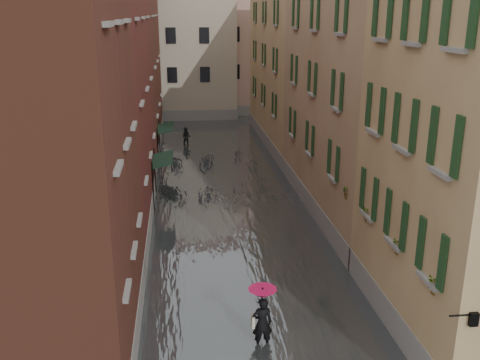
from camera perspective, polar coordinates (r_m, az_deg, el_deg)
ground at (r=19.49m, az=1.77°, el=-13.47°), size 120.00×120.00×0.00m
floodwater at (r=31.25m, az=-1.65°, el=-1.03°), size 10.00×60.00×0.20m
building_left_near at (r=15.61m, az=-23.19°, el=3.01°), size 6.00×8.00×13.00m
building_left_mid at (r=26.19m, az=-16.59°, el=8.49°), size 6.00×14.00×12.50m
building_left_far at (r=40.89m, az=-13.21°, el=12.81°), size 6.00×16.00×14.00m
building_right_mid at (r=27.46m, az=13.92°, el=9.62°), size 6.00×14.00×13.00m
building_right_far at (r=41.84m, az=6.72°, el=11.52°), size 6.00×16.00×11.50m
building_end_cream at (r=54.64m, az=-7.29°, el=13.67°), size 12.00×9.00×13.00m
building_end_pink at (r=57.30m, az=2.03°, el=13.46°), size 10.00×9.00×12.00m
awning_near at (r=28.73m, az=-8.32°, el=2.05°), size 1.09×2.88×2.80m
awning_far at (r=36.67m, az=-8.01°, el=5.44°), size 1.09×3.15×2.80m
wall_lantern at (r=14.37m, az=23.49°, el=-13.35°), size 0.71×0.22×0.35m
window_planters at (r=18.22m, az=15.23°, el=-4.10°), size 0.59×8.41×0.84m
pedestrian_main at (r=16.85m, az=2.38°, el=-14.07°), size 0.89×0.89×2.06m
pedestrian_far at (r=41.77m, az=-5.74°, el=4.58°), size 0.83×0.70×1.50m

